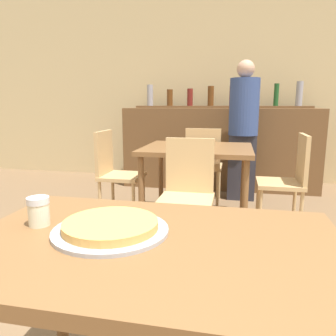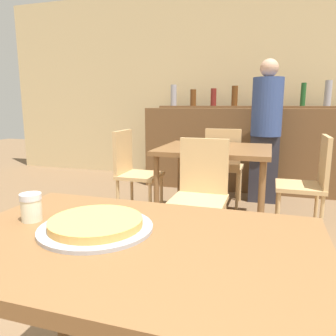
# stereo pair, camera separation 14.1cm
# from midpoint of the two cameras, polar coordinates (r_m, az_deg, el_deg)

# --- Properties ---
(wall_back) EXTENTS (8.00, 0.05, 2.80)m
(wall_back) POSITION_cam_midpoint_polar(r_m,az_deg,el_deg) (5.04, 8.71, 13.94)
(wall_back) COLOR #D1B784
(wall_back) RESTS_ON ground_plane
(dining_table_near) EXTENTS (1.08, 0.71, 0.76)m
(dining_table_near) POSITION_cam_midpoint_polar(r_m,az_deg,el_deg) (0.99, -7.10, -17.34)
(dining_table_near) COLOR brown
(dining_table_near) RESTS_ON ground_plane
(dining_table_far) EXTENTS (1.00, 0.88, 0.75)m
(dining_table_far) POSITION_cam_midpoint_polar(r_m,az_deg,el_deg) (3.07, 3.83, 2.17)
(dining_table_far) COLOR brown
(dining_table_far) RESTS_ON ground_plane
(bar_counter) EXTENTS (2.60, 0.56, 1.08)m
(bar_counter) POSITION_cam_midpoint_polar(r_m,az_deg,el_deg) (4.57, 8.04, 3.47)
(bar_counter) COLOR brown
(bar_counter) RESTS_ON ground_plane
(bar_back_shelf) EXTENTS (2.39, 0.24, 0.35)m
(bar_back_shelf) POSITION_cam_midpoint_polar(r_m,az_deg,el_deg) (4.67, 8.24, 11.30)
(bar_back_shelf) COLOR brown
(bar_back_shelf) RESTS_ON bar_counter
(chair_far_side_front) EXTENTS (0.40, 0.40, 0.88)m
(chair_far_side_front) POSITION_cam_midpoint_polar(r_m,az_deg,el_deg) (2.51, 1.84, -3.53)
(chair_far_side_front) COLOR tan
(chair_far_side_front) RESTS_ON ground_plane
(chair_far_side_back) EXTENTS (0.40, 0.40, 0.88)m
(chair_far_side_back) POSITION_cam_midpoint_polar(r_m,az_deg,el_deg) (3.69, 5.12, 1.17)
(chair_far_side_back) COLOR tan
(chair_far_side_back) RESTS_ON ground_plane
(chair_far_side_left) EXTENTS (0.40, 0.40, 0.88)m
(chair_far_side_left) POSITION_cam_midpoint_polar(r_m,az_deg,el_deg) (3.32, -10.57, -0.12)
(chair_far_side_left) COLOR tan
(chair_far_side_left) RESTS_ON ground_plane
(chair_far_side_right) EXTENTS (0.40, 0.40, 0.88)m
(chair_far_side_right) POSITION_cam_midpoint_polar(r_m,az_deg,el_deg) (3.10, 19.19, -1.34)
(chair_far_side_right) COLOR tan
(chair_far_side_right) RESTS_ON ground_plane
(pizza_tray) EXTENTS (0.35, 0.35, 0.04)m
(pizza_tray) POSITION_cam_midpoint_polar(r_m,az_deg,el_deg) (1.02, -13.94, -10.04)
(pizza_tray) COLOR #A3A3A8
(pizza_tray) RESTS_ON dining_table_near
(cheese_shaker) EXTENTS (0.07, 0.07, 0.09)m
(cheese_shaker) POSITION_cam_midpoint_polar(r_m,az_deg,el_deg) (1.14, -24.97, -6.88)
(cheese_shaker) COLOR beige
(cheese_shaker) RESTS_ON dining_table_near
(person_standing) EXTENTS (0.34, 0.34, 1.63)m
(person_standing) POSITION_cam_midpoint_polar(r_m,az_deg,el_deg) (3.95, 11.98, 7.11)
(person_standing) COLOR #2D2D38
(person_standing) RESTS_ON ground_plane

